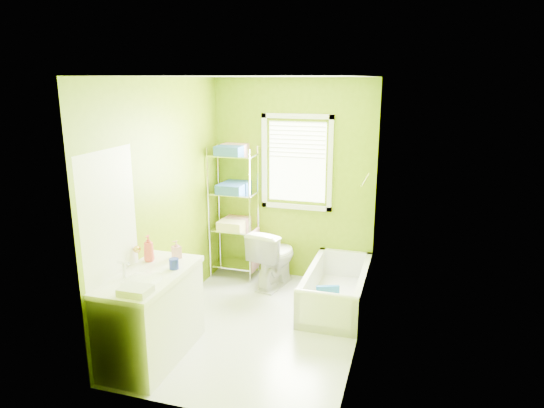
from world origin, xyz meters
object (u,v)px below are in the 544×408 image
(toilet, at_px, (274,257))
(wire_shelf_unit, at_px, (235,197))
(bathtub, at_px, (336,294))
(vanity, at_px, (152,313))

(toilet, xyz_separation_m, wire_shelf_unit, (-0.57, 0.16, 0.70))
(bathtub, xyz_separation_m, toilet, (-0.87, 0.38, 0.23))
(vanity, bearing_deg, wire_shelf_unit, 88.69)
(toilet, height_order, wire_shelf_unit, wire_shelf_unit)
(toilet, height_order, vanity, vanity)
(toilet, relative_size, wire_shelf_unit, 0.43)
(vanity, bearing_deg, toilet, 72.10)
(toilet, bearing_deg, wire_shelf_unit, -4.32)
(vanity, bearing_deg, bathtub, 46.13)
(toilet, relative_size, vanity, 0.68)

